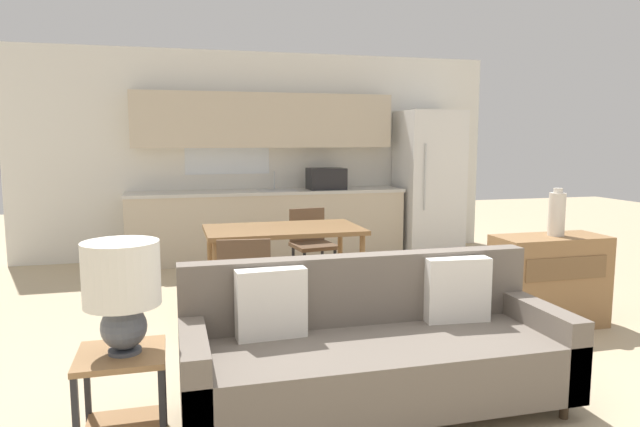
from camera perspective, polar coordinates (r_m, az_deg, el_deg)
ground_plane at (r=3.62m, az=6.97°, el=-18.18°), size 20.00×20.00×0.00m
wall_back at (r=7.75m, az=-5.74°, el=5.89°), size 6.40×0.07×2.70m
kitchen_counter at (r=7.49m, az=-5.17°, el=1.93°), size 3.58×0.65×2.15m
refrigerator at (r=8.03m, az=10.77°, el=3.12°), size 0.79×0.79×1.94m
dining_table at (r=5.25m, az=-3.68°, el=-2.18°), size 1.42×0.80×0.76m
couch at (r=3.42m, az=5.36°, el=-13.51°), size 2.19×0.80×0.86m
side_table at (r=3.15m, az=-19.15°, el=-15.87°), size 0.43×0.43×0.51m
table_lamp at (r=2.97m, az=-19.20°, el=-6.78°), size 0.37×0.37×0.56m
credenza at (r=5.17m, az=21.91°, el=-6.27°), size 0.93×0.43×0.76m
vase at (r=5.11m, az=22.60°, el=-0.01°), size 0.13×0.13×0.40m
dining_chair_far_right at (r=6.08m, az=-0.86°, el=-2.83°), size 0.47×0.47×0.82m
dining_chair_near_left at (r=4.48m, az=-7.58°, el=-6.62°), size 0.47×0.47×0.82m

